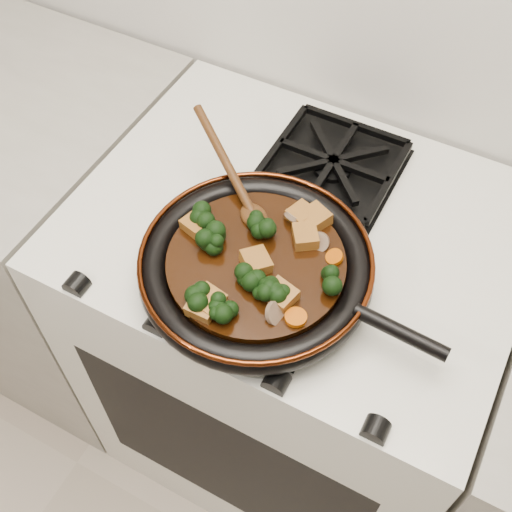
% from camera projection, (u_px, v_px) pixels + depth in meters
% --- Properties ---
extents(stove, '(0.76, 0.60, 0.90)m').
position_uv_depth(stove, '(288.00, 349.00, 1.45)').
color(stove, silver).
rests_on(stove, ground).
extents(burner_grate_front, '(0.23, 0.23, 0.03)m').
position_uv_depth(burner_grate_front, '(260.00, 279.00, 1.00)').
color(burner_grate_front, black).
rests_on(burner_grate_front, stove).
extents(burner_grate_back, '(0.23, 0.23, 0.03)m').
position_uv_depth(burner_grate_back, '(333.00, 165.00, 1.15)').
color(burner_grate_back, black).
rests_on(burner_grate_back, stove).
extents(skillet, '(0.49, 0.36, 0.05)m').
position_uv_depth(skillet, '(257.00, 267.00, 0.98)').
color(skillet, black).
rests_on(skillet, burner_grate_front).
extents(braising_sauce, '(0.27, 0.27, 0.02)m').
position_uv_depth(braising_sauce, '(256.00, 264.00, 0.97)').
color(braising_sauce, black).
rests_on(braising_sauce, skillet).
extents(tofu_cube_0, '(0.05, 0.05, 0.03)m').
position_uv_depth(tofu_cube_0, '(208.00, 302.00, 0.91)').
color(tofu_cube_0, '#925C21').
rests_on(tofu_cube_0, braising_sauce).
extents(tofu_cube_1, '(0.05, 0.05, 0.03)m').
position_uv_depth(tofu_cube_1, '(197.00, 224.00, 0.99)').
color(tofu_cube_1, '#925C21').
rests_on(tofu_cube_1, braising_sauce).
extents(tofu_cube_2, '(0.06, 0.06, 0.03)m').
position_uv_depth(tofu_cube_2, '(256.00, 262.00, 0.95)').
color(tofu_cube_2, '#925C21').
rests_on(tofu_cube_2, braising_sauce).
extents(tofu_cube_3, '(0.05, 0.06, 0.03)m').
position_uv_depth(tofu_cube_3, '(305.00, 237.00, 0.98)').
color(tofu_cube_3, '#925C21').
rests_on(tofu_cube_3, braising_sauce).
extents(tofu_cube_4, '(0.05, 0.05, 0.03)m').
position_uv_depth(tofu_cube_4, '(281.00, 295.00, 0.92)').
color(tofu_cube_4, '#925C21').
rests_on(tofu_cube_4, braising_sauce).
extents(tofu_cube_5, '(0.06, 0.06, 0.03)m').
position_uv_depth(tofu_cube_5, '(314.00, 219.00, 1.00)').
color(tofu_cube_5, '#925C21').
rests_on(tofu_cube_5, braising_sauce).
extents(tofu_cube_6, '(0.04, 0.05, 0.03)m').
position_uv_depth(tofu_cube_6, '(204.00, 305.00, 0.91)').
color(tofu_cube_6, '#925C21').
rests_on(tofu_cube_6, braising_sauce).
extents(tofu_cube_7, '(0.05, 0.05, 0.02)m').
position_uv_depth(tofu_cube_7, '(301.00, 215.00, 1.01)').
color(tofu_cube_7, '#925C21').
rests_on(tofu_cube_7, braising_sauce).
extents(broccoli_floret_0, '(0.09, 0.09, 0.07)m').
position_uv_depth(broccoli_floret_0, '(209.00, 239.00, 0.97)').
color(broccoli_floret_0, black).
rests_on(broccoli_floret_0, braising_sauce).
extents(broccoli_floret_1, '(0.07, 0.07, 0.07)m').
position_uv_depth(broccoli_floret_1, '(263.00, 226.00, 0.99)').
color(broccoli_floret_1, black).
rests_on(broccoli_floret_1, braising_sauce).
extents(broccoli_floret_2, '(0.07, 0.08, 0.05)m').
position_uv_depth(broccoli_floret_2, '(269.00, 296.00, 0.92)').
color(broccoli_floret_2, black).
rests_on(broccoli_floret_2, braising_sauce).
extents(broccoli_floret_3, '(0.08, 0.07, 0.07)m').
position_uv_depth(broccoli_floret_3, '(250.00, 275.00, 0.94)').
color(broccoli_floret_3, black).
rests_on(broccoli_floret_3, braising_sauce).
extents(broccoli_floret_4, '(0.08, 0.09, 0.06)m').
position_uv_depth(broccoli_floret_4, '(330.00, 282.00, 0.93)').
color(broccoli_floret_4, black).
rests_on(broccoli_floret_4, braising_sauce).
extents(broccoli_floret_5, '(0.09, 0.08, 0.06)m').
position_uv_depth(broccoli_floret_5, '(276.00, 292.00, 0.92)').
color(broccoli_floret_5, black).
rests_on(broccoli_floret_5, braising_sauce).
extents(broccoli_floret_6, '(0.09, 0.08, 0.07)m').
position_uv_depth(broccoli_floret_6, '(194.00, 299.00, 0.91)').
color(broccoli_floret_6, black).
rests_on(broccoli_floret_6, braising_sauce).
extents(broccoli_floret_7, '(0.08, 0.08, 0.07)m').
position_uv_depth(broccoli_floret_7, '(213.00, 239.00, 0.97)').
color(broccoli_floret_7, black).
rests_on(broccoli_floret_7, braising_sauce).
extents(broccoli_floret_8, '(0.09, 0.09, 0.07)m').
position_uv_depth(broccoli_floret_8, '(206.00, 220.00, 1.00)').
color(broccoli_floret_8, black).
rests_on(broccoli_floret_8, braising_sauce).
extents(broccoli_floret_9, '(0.08, 0.08, 0.07)m').
position_uv_depth(broccoli_floret_9, '(222.00, 311.00, 0.90)').
color(broccoli_floret_9, black).
rests_on(broccoli_floret_9, braising_sauce).
extents(carrot_coin_0, '(0.03, 0.03, 0.02)m').
position_uv_depth(carrot_coin_0, '(334.00, 257.00, 0.96)').
color(carrot_coin_0, '#B94C05').
rests_on(carrot_coin_0, braising_sauce).
extents(carrot_coin_1, '(0.03, 0.03, 0.02)m').
position_uv_depth(carrot_coin_1, '(199.00, 220.00, 1.00)').
color(carrot_coin_1, '#B94C05').
rests_on(carrot_coin_1, braising_sauce).
extents(carrot_coin_2, '(0.03, 0.03, 0.02)m').
position_uv_depth(carrot_coin_2, '(198.00, 304.00, 0.91)').
color(carrot_coin_2, '#B94C05').
rests_on(carrot_coin_2, braising_sauce).
extents(carrot_coin_3, '(0.03, 0.03, 0.01)m').
position_uv_depth(carrot_coin_3, '(296.00, 317.00, 0.90)').
color(carrot_coin_3, '#B94C05').
rests_on(carrot_coin_3, braising_sauce).
extents(mushroom_slice_0, '(0.04, 0.04, 0.03)m').
position_uv_depth(mushroom_slice_0, '(295.00, 217.00, 1.01)').
color(mushroom_slice_0, brown).
rests_on(mushroom_slice_0, braising_sauce).
extents(mushroom_slice_1, '(0.03, 0.04, 0.03)m').
position_uv_depth(mushroom_slice_1, '(277.00, 313.00, 0.90)').
color(mushroom_slice_1, brown).
rests_on(mushroom_slice_1, braising_sauce).
extents(mushroom_slice_2, '(0.03, 0.03, 0.03)m').
position_uv_depth(mushroom_slice_2, '(319.00, 242.00, 0.98)').
color(mushroom_slice_2, brown).
rests_on(mushroom_slice_2, braising_sauce).
extents(mushroom_slice_3, '(0.04, 0.04, 0.02)m').
position_uv_depth(mushroom_slice_3, '(201.00, 292.00, 0.92)').
color(mushroom_slice_3, brown).
rests_on(mushroom_slice_3, braising_sauce).
extents(wooden_spoon, '(0.13, 0.10, 0.22)m').
position_uv_depth(wooden_spoon, '(238.00, 185.00, 1.03)').
color(wooden_spoon, '#45250E').
rests_on(wooden_spoon, braising_sauce).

